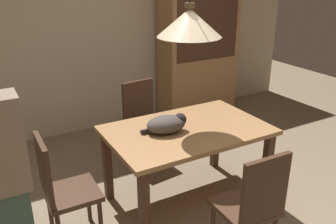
{
  "coord_description": "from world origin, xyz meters",
  "views": [
    {
      "loc": [
        -1.42,
        -1.87,
        2.05
      ],
      "look_at": [
        0.05,
        0.74,
        0.85
      ],
      "focal_mm": 38.23,
      "sensor_mm": 36.0,
      "label": 1
    }
  ],
  "objects_px": {
    "chair_left_side": "(61,187)",
    "cat_sleeping": "(167,124)",
    "chair_far_back": "(143,119)",
    "person_standing": "(1,189)",
    "hutch_bookcase": "(198,56)",
    "dining_table": "(187,139)",
    "chair_near_front": "(253,204)",
    "pendant_lamp": "(189,22)"
  },
  "relations": [
    {
      "from": "chair_left_side",
      "to": "hutch_bookcase",
      "type": "bearing_deg",
      "value": 36.13
    },
    {
      "from": "dining_table",
      "to": "person_standing",
      "type": "height_order",
      "value": "person_standing"
    },
    {
      "from": "chair_near_front",
      "to": "person_standing",
      "type": "distance_m",
      "value": 1.67
    },
    {
      "from": "cat_sleeping",
      "to": "person_standing",
      "type": "relative_size",
      "value": 0.25
    },
    {
      "from": "person_standing",
      "to": "pendant_lamp",
      "type": "bearing_deg",
      "value": 9.6
    },
    {
      "from": "chair_left_side",
      "to": "cat_sleeping",
      "type": "relative_size",
      "value": 2.35
    },
    {
      "from": "chair_near_front",
      "to": "chair_left_side",
      "type": "height_order",
      "value": "same"
    },
    {
      "from": "chair_far_back",
      "to": "chair_left_side",
      "type": "relative_size",
      "value": 1.0
    },
    {
      "from": "chair_near_front",
      "to": "hutch_bookcase",
      "type": "height_order",
      "value": "hutch_bookcase"
    },
    {
      "from": "chair_left_side",
      "to": "person_standing",
      "type": "distance_m",
      "value": 0.55
    },
    {
      "from": "chair_near_front",
      "to": "hutch_bookcase",
      "type": "bearing_deg",
      "value": 63.85
    },
    {
      "from": "person_standing",
      "to": "chair_near_front",
      "type": "bearing_deg",
      "value": -22.0
    },
    {
      "from": "pendant_lamp",
      "to": "dining_table",
      "type": "bearing_deg",
      "value": 97.13
    },
    {
      "from": "chair_far_back",
      "to": "person_standing",
      "type": "height_order",
      "value": "person_standing"
    },
    {
      "from": "cat_sleeping",
      "to": "person_standing",
      "type": "xyz_separation_m",
      "value": [
        -1.34,
        -0.28,
        -0.05
      ]
    },
    {
      "from": "chair_near_front",
      "to": "chair_left_side",
      "type": "xyz_separation_m",
      "value": [
        -1.13,
        0.88,
        0.0
      ]
    },
    {
      "from": "chair_near_front",
      "to": "chair_far_back",
      "type": "xyz_separation_m",
      "value": [
        -0.01,
        1.76,
        0.0
      ]
    },
    {
      "from": "dining_table",
      "to": "cat_sleeping",
      "type": "relative_size",
      "value": 3.54
    },
    {
      "from": "chair_near_front",
      "to": "cat_sleeping",
      "type": "bearing_deg",
      "value": 101.85
    },
    {
      "from": "dining_table",
      "to": "chair_near_front",
      "type": "bearing_deg",
      "value": -90.15
    },
    {
      "from": "pendant_lamp",
      "to": "hutch_bookcase",
      "type": "relative_size",
      "value": 0.7
    },
    {
      "from": "chair_left_side",
      "to": "cat_sleeping",
      "type": "height_order",
      "value": "chair_left_side"
    },
    {
      "from": "cat_sleeping",
      "to": "hutch_bookcase",
      "type": "relative_size",
      "value": 0.21
    },
    {
      "from": "dining_table",
      "to": "pendant_lamp",
      "type": "xyz_separation_m",
      "value": [
        0.0,
        -0.0,
        1.01
      ]
    },
    {
      "from": "chair_left_side",
      "to": "person_standing",
      "type": "xyz_separation_m",
      "value": [
        -0.41,
        -0.26,
        0.27
      ]
    },
    {
      "from": "cat_sleeping",
      "to": "hutch_bookcase",
      "type": "xyz_separation_m",
      "value": [
        1.49,
        1.76,
        0.06
      ]
    },
    {
      "from": "dining_table",
      "to": "person_standing",
      "type": "relative_size",
      "value": 0.9
    },
    {
      "from": "cat_sleeping",
      "to": "pendant_lamp",
      "type": "bearing_deg",
      "value": -5.17
    },
    {
      "from": "dining_table",
      "to": "cat_sleeping",
      "type": "distance_m",
      "value": 0.26
    },
    {
      "from": "chair_near_front",
      "to": "chair_left_side",
      "type": "relative_size",
      "value": 1.0
    },
    {
      "from": "dining_table",
      "to": "pendant_lamp",
      "type": "height_order",
      "value": "pendant_lamp"
    },
    {
      "from": "dining_table",
      "to": "chair_near_front",
      "type": "relative_size",
      "value": 1.51
    },
    {
      "from": "dining_table",
      "to": "cat_sleeping",
      "type": "xyz_separation_m",
      "value": [
        -0.19,
        0.02,
        0.18
      ]
    },
    {
      "from": "chair_far_back",
      "to": "person_standing",
      "type": "relative_size",
      "value": 0.6
    },
    {
      "from": "cat_sleeping",
      "to": "chair_left_side",
      "type": "bearing_deg",
      "value": -178.99
    },
    {
      "from": "chair_near_front",
      "to": "chair_far_back",
      "type": "height_order",
      "value": "same"
    },
    {
      "from": "chair_near_front",
      "to": "chair_far_back",
      "type": "relative_size",
      "value": 1.0
    },
    {
      "from": "chair_near_front",
      "to": "cat_sleeping",
      "type": "relative_size",
      "value": 2.35
    },
    {
      "from": "chair_left_side",
      "to": "cat_sleeping",
      "type": "distance_m",
      "value": 0.99
    },
    {
      "from": "cat_sleeping",
      "to": "hutch_bookcase",
      "type": "distance_m",
      "value": 2.3
    },
    {
      "from": "chair_near_front",
      "to": "pendant_lamp",
      "type": "relative_size",
      "value": 0.72
    },
    {
      "from": "cat_sleeping",
      "to": "hutch_bookcase",
      "type": "height_order",
      "value": "hutch_bookcase"
    }
  ]
}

